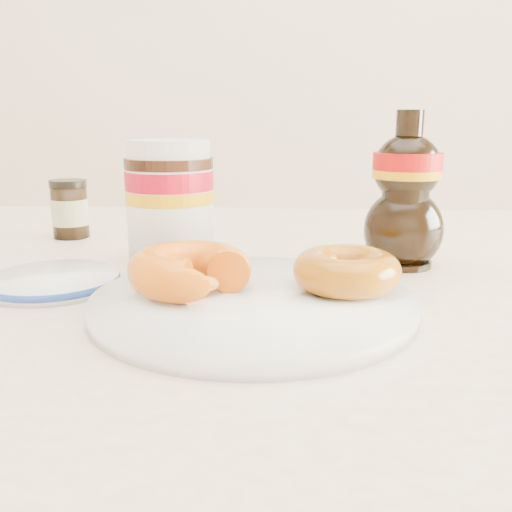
{
  "coord_description": "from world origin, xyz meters",
  "views": [
    {
      "loc": [
        -0.01,
        -0.46,
        0.91
      ],
      "look_at": [
        -0.04,
        0.04,
        0.79
      ],
      "focal_mm": 40.0,
      "sensor_mm": 36.0,
      "label": 1
    }
  ],
  "objects_px": {
    "nutella_jar": "(170,198)",
    "syrup_bottle": "(406,190)",
    "dining_table": "(294,352)",
    "blue_rim_saucer": "(53,281)",
    "donut_whole": "(347,270)",
    "plate": "(253,302)",
    "dark_jar": "(70,210)",
    "donut_bitten": "(190,270)"
  },
  "relations": [
    {
      "from": "dining_table",
      "to": "nutella_jar",
      "type": "bearing_deg",
      "value": 159.64
    },
    {
      "from": "donut_whole",
      "to": "plate",
      "type": "bearing_deg",
      "value": -164.59
    },
    {
      "from": "plate",
      "to": "donut_whole",
      "type": "distance_m",
      "value": 0.09
    },
    {
      "from": "plate",
      "to": "nutella_jar",
      "type": "xyz_separation_m",
      "value": [
        -0.1,
        0.16,
        0.07
      ]
    },
    {
      "from": "plate",
      "to": "donut_bitten",
      "type": "bearing_deg",
      "value": 169.95
    },
    {
      "from": "donut_bitten",
      "to": "blue_rim_saucer",
      "type": "distance_m",
      "value": 0.15
    },
    {
      "from": "syrup_bottle",
      "to": "plate",
      "type": "bearing_deg",
      "value": -134.5
    },
    {
      "from": "dining_table",
      "to": "donut_whole",
      "type": "bearing_deg",
      "value": -63.71
    },
    {
      "from": "donut_bitten",
      "to": "donut_whole",
      "type": "height_order",
      "value": "donut_bitten"
    },
    {
      "from": "dark_jar",
      "to": "blue_rim_saucer",
      "type": "distance_m",
      "value": 0.24
    },
    {
      "from": "donut_bitten",
      "to": "syrup_bottle",
      "type": "bearing_deg",
      "value": 39.58
    },
    {
      "from": "plate",
      "to": "syrup_bottle",
      "type": "height_order",
      "value": "syrup_bottle"
    },
    {
      "from": "syrup_bottle",
      "to": "nutella_jar",
      "type": "bearing_deg",
      "value": 179.4
    },
    {
      "from": "donut_bitten",
      "to": "syrup_bottle",
      "type": "xyz_separation_m",
      "value": [
        0.21,
        0.15,
        0.05
      ]
    },
    {
      "from": "plate",
      "to": "donut_bitten",
      "type": "distance_m",
      "value": 0.06
    },
    {
      "from": "plate",
      "to": "blue_rim_saucer",
      "type": "bearing_deg",
      "value": 163.8
    },
    {
      "from": "syrup_bottle",
      "to": "blue_rim_saucer",
      "type": "relative_size",
      "value": 1.32
    },
    {
      "from": "nutella_jar",
      "to": "dark_jar",
      "type": "distance_m",
      "value": 0.21
    },
    {
      "from": "plate",
      "to": "nutella_jar",
      "type": "relative_size",
      "value": 2.01
    },
    {
      "from": "donut_whole",
      "to": "blue_rim_saucer",
      "type": "bearing_deg",
      "value": 172.84
    },
    {
      "from": "dining_table",
      "to": "syrup_bottle",
      "type": "height_order",
      "value": "syrup_bottle"
    },
    {
      "from": "plate",
      "to": "blue_rim_saucer",
      "type": "xyz_separation_m",
      "value": [
        -0.19,
        0.06,
        -0.0
      ]
    },
    {
      "from": "dining_table",
      "to": "plate",
      "type": "relative_size",
      "value": 5.16
    },
    {
      "from": "dining_table",
      "to": "blue_rim_saucer",
      "type": "xyz_separation_m",
      "value": [
        -0.23,
        -0.05,
        0.09
      ]
    },
    {
      "from": "dark_jar",
      "to": "blue_rim_saucer",
      "type": "relative_size",
      "value": 0.62
    },
    {
      "from": "nutella_jar",
      "to": "syrup_bottle",
      "type": "bearing_deg",
      "value": -0.6
    },
    {
      "from": "dining_table",
      "to": "donut_bitten",
      "type": "height_order",
      "value": "donut_bitten"
    },
    {
      "from": "donut_whole",
      "to": "dark_jar",
      "type": "height_order",
      "value": "dark_jar"
    },
    {
      "from": "plate",
      "to": "syrup_bottle",
      "type": "relative_size",
      "value": 1.63
    },
    {
      "from": "donut_whole",
      "to": "blue_rim_saucer",
      "type": "relative_size",
      "value": 0.74
    },
    {
      "from": "blue_rim_saucer",
      "to": "syrup_bottle",
      "type": "bearing_deg",
      "value": 16.08
    },
    {
      "from": "donut_whole",
      "to": "syrup_bottle",
      "type": "height_order",
      "value": "syrup_bottle"
    },
    {
      "from": "donut_whole",
      "to": "syrup_bottle",
      "type": "distance_m",
      "value": 0.16
    },
    {
      "from": "plate",
      "to": "donut_whole",
      "type": "xyz_separation_m",
      "value": [
        0.08,
        0.02,
        0.02
      ]
    },
    {
      "from": "syrup_bottle",
      "to": "blue_rim_saucer",
      "type": "distance_m",
      "value": 0.37
    },
    {
      "from": "dining_table",
      "to": "plate",
      "type": "bearing_deg",
      "value": -108.81
    },
    {
      "from": "donut_bitten",
      "to": "donut_whole",
      "type": "bearing_deg",
      "value": 9.63
    },
    {
      "from": "syrup_bottle",
      "to": "dining_table",
      "type": "bearing_deg",
      "value": -157.65
    },
    {
      "from": "dark_jar",
      "to": "blue_rim_saucer",
      "type": "bearing_deg",
      "value": -73.58
    },
    {
      "from": "nutella_jar",
      "to": "dark_jar",
      "type": "bearing_deg",
      "value": 141.41
    },
    {
      "from": "dining_table",
      "to": "blue_rim_saucer",
      "type": "bearing_deg",
      "value": -167.27
    },
    {
      "from": "nutella_jar",
      "to": "donut_bitten",
      "type": "bearing_deg",
      "value": -73.12
    }
  ]
}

